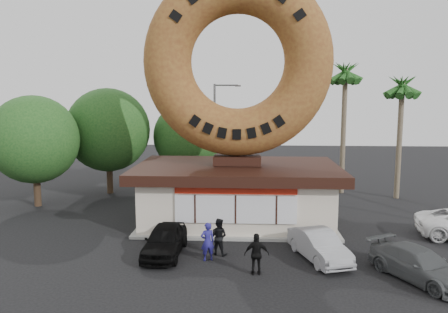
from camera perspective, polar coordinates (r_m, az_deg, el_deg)
ground at (r=19.30m, az=1.26°, el=-13.62°), size 90.00×90.00×0.00m
donut_shop at (r=24.51m, az=1.72°, el=-4.61°), size 11.20×7.20×3.80m
giant_donut at (r=24.01m, az=1.79°, el=12.26°), size 10.20×2.60×10.20m
tree_west at (r=32.62m, az=-14.91°, el=3.36°), size 6.00×6.00×7.65m
tree_mid at (r=33.39m, az=-4.78°, el=2.63°), size 5.20×5.20×6.63m
tree_far at (r=30.28m, az=-23.54°, el=2.04°), size 5.60×5.60×7.14m
palm_near at (r=32.71m, az=15.58°, el=9.96°), size 2.60×2.60×9.75m
palm_far at (r=32.19m, az=22.25°, el=8.05°), size 2.60×2.60×8.75m
street_lamp at (r=34.12m, az=-0.98°, el=3.55°), size 2.11×0.20×8.00m
person_left at (r=19.21m, az=-2.17°, el=-11.04°), size 0.72×0.60×1.69m
person_center at (r=19.86m, az=-0.71°, el=-10.42°), size 0.98×0.88×1.67m
person_right at (r=17.82m, az=4.29°, el=-12.60°), size 1.00×0.44×1.69m
car_black at (r=20.08m, az=-7.73°, el=-10.77°), size 1.71×4.00×1.35m
car_silver at (r=19.79m, az=12.30°, el=-11.27°), size 2.51×4.10×1.28m
car_grey at (r=18.95m, az=24.13°, el=-12.75°), size 3.58×4.55×1.23m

